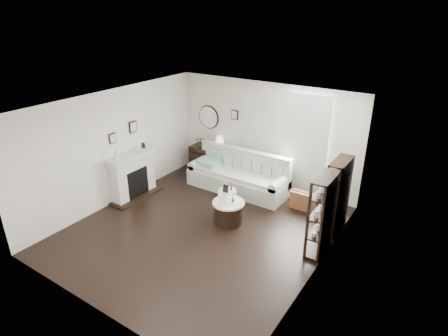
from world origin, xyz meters
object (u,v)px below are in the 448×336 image
Objects in this scene: sofa at (239,177)px; dresser at (210,161)px; drum_table at (228,212)px; pedestal_table at (228,192)px.

sofa is 1.26m from dresser.
drum_table is 1.40× the size of pedestal_table.
sofa is 3.70× the size of drum_table.
dresser is 1.63× the size of drum_table.
dresser is (-1.19, 0.39, 0.05)m from sofa.
sofa reaches higher than pedestal_table.
drum_table is (0.65, -1.50, -0.09)m from sofa.
pedestal_table is at bearing 125.21° from drum_table.
sofa is 5.19× the size of pedestal_table.
drum_table is 0.58m from pedestal_table.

